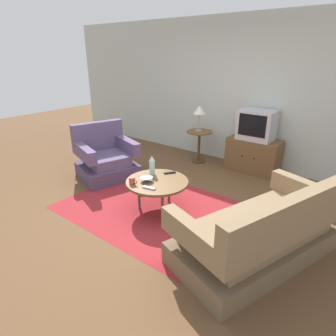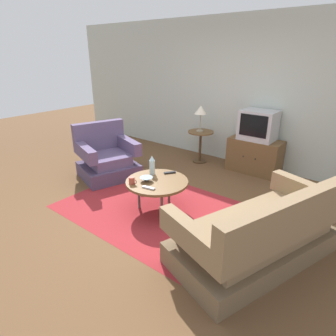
{
  "view_description": "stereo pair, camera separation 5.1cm",
  "coord_description": "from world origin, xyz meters",
  "px_view_note": "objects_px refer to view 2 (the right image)",
  "views": [
    {
      "loc": [
        2.22,
        -2.72,
        2.05
      ],
      "look_at": [
        -0.05,
        0.21,
        0.55
      ],
      "focal_mm": 30.55,
      "sensor_mm": 36.0,
      "label": 1
    },
    {
      "loc": [
        2.26,
        -2.69,
        2.05
      ],
      "look_at": [
        -0.05,
        0.21,
        0.55
      ],
      "focal_mm": 30.55,
      "sensor_mm": 36.0,
      "label": 2
    }
  ],
  "objects_px": {
    "tv_stand": "(254,156)",
    "vase": "(152,165)",
    "mug": "(132,180)",
    "couch": "(259,235)",
    "tv_remote_dark": "(170,173)",
    "tv_remote_silver": "(149,188)",
    "table_lamp": "(201,111)",
    "coffee_table": "(157,183)",
    "armchair": "(107,159)",
    "bowl": "(146,179)",
    "side_table": "(200,140)",
    "television": "(258,125)"
  },
  "relations": [
    {
      "from": "tv_stand",
      "to": "vase",
      "type": "relative_size",
      "value": 3.34
    },
    {
      "from": "mug",
      "to": "couch",
      "type": "bearing_deg",
      "value": 5.76
    },
    {
      "from": "tv_remote_dark",
      "to": "tv_remote_silver",
      "type": "relative_size",
      "value": 0.91
    },
    {
      "from": "tv_stand",
      "to": "table_lamp",
      "type": "xyz_separation_m",
      "value": [
        -1.07,
        -0.2,
        0.72
      ]
    },
    {
      "from": "coffee_table",
      "to": "tv_remote_silver",
      "type": "height_order",
      "value": "tv_remote_silver"
    },
    {
      "from": "armchair",
      "to": "vase",
      "type": "xyz_separation_m",
      "value": [
        1.29,
        -0.24,
        0.27
      ]
    },
    {
      "from": "tv_remote_silver",
      "to": "couch",
      "type": "bearing_deg",
      "value": -4.46
    },
    {
      "from": "coffee_table",
      "to": "table_lamp",
      "type": "bearing_deg",
      "value": 106.7
    },
    {
      "from": "bowl",
      "to": "tv_remote_silver",
      "type": "height_order",
      "value": "bowl"
    },
    {
      "from": "couch",
      "to": "armchair",
      "type": "bearing_deg",
      "value": 99.85
    },
    {
      "from": "vase",
      "to": "table_lamp",
      "type": "bearing_deg",
      "value": 102.0
    },
    {
      "from": "armchair",
      "to": "tv_stand",
      "type": "distance_m",
      "value": 2.67
    },
    {
      "from": "side_table",
      "to": "tv_remote_silver",
      "type": "height_order",
      "value": "side_table"
    },
    {
      "from": "coffee_table",
      "to": "bowl",
      "type": "bearing_deg",
      "value": -134.22
    },
    {
      "from": "tv_stand",
      "to": "bowl",
      "type": "relative_size",
      "value": 5.22
    },
    {
      "from": "side_table",
      "to": "tv_remote_silver",
      "type": "bearing_deg",
      "value": -73.81
    },
    {
      "from": "table_lamp",
      "to": "vase",
      "type": "relative_size",
      "value": 1.8
    },
    {
      "from": "couch",
      "to": "coffee_table",
      "type": "bearing_deg",
      "value": 104.8
    },
    {
      "from": "tv_stand",
      "to": "vase",
      "type": "distance_m",
      "value": 2.17
    },
    {
      "from": "tv_remote_silver",
      "to": "tv_remote_dark",
      "type": "bearing_deg",
      "value": 89.81
    },
    {
      "from": "vase",
      "to": "coffee_table",
      "type": "bearing_deg",
      "value": -33.5
    },
    {
      "from": "television",
      "to": "tv_remote_silver",
      "type": "bearing_deg",
      "value": -99.4
    },
    {
      "from": "armchair",
      "to": "tv_remote_dark",
      "type": "xyz_separation_m",
      "value": [
        1.46,
        -0.06,
        0.15
      ]
    },
    {
      "from": "mug",
      "to": "tv_remote_silver",
      "type": "xyz_separation_m",
      "value": [
        0.26,
        0.03,
        -0.04
      ]
    },
    {
      "from": "tv_stand",
      "to": "mug",
      "type": "xyz_separation_m",
      "value": [
        -0.67,
        -2.45,
        0.19
      ]
    },
    {
      "from": "tv_stand",
      "to": "tv_remote_dark",
      "type": "distance_m",
      "value": 1.94
    },
    {
      "from": "couch",
      "to": "television",
      "type": "xyz_separation_m",
      "value": [
        -1.02,
        2.29,
        0.58
      ]
    },
    {
      "from": "tv_remote_silver",
      "to": "armchair",
      "type": "bearing_deg",
      "value": 148.3
    },
    {
      "from": "couch",
      "to": "table_lamp",
      "type": "xyz_separation_m",
      "value": [
        -2.09,
        2.09,
        0.74
      ]
    },
    {
      "from": "armchair",
      "to": "table_lamp",
      "type": "relative_size",
      "value": 2.28
    },
    {
      "from": "couch",
      "to": "bowl",
      "type": "xyz_separation_m",
      "value": [
        -1.59,
        0.01,
        0.18
      ]
    },
    {
      "from": "armchair",
      "to": "coffee_table",
      "type": "relative_size",
      "value": 1.34
    },
    {
      "from": "couch",
      "to": "side_table",
      "type": "bearing_deg",
      "value": 63.65
    },
    {
      "from": "side_table",
      "to": "coffee_table",
      "type": "bearing_deg",
      "value": -73.84
    },
    {
      "from": "bowl",
      "to": "mug",
      "type": "bearing_deg",
      "value": -117.14
    },
    {
      "from": "couch",
      "to": "television",
      "type": "relative_size",
      "value": 3.32
    },
    {
      "from": "armchair",
      "to": "television",
      "type": "xyz_separation_m",
      "value": [
        1.96,
        1.81,
        0.56
      ]
    },
    {
      "from": "couch",
      "to": "coffee_table",
      "type": "relative_size",
      "value": 2.36
    },
    {
      "from": "coffee_table",
      "to": "tv_stand",
      "type": "bearing_deg",
      "value": 77.66
    },
    {
      "from": "couch",
      "to": "side_table",
      "type": "height_order",
      "value": "couch"
    },
    {
      "from": "armchair",
      "to": "mug",
      "type": "bearing_deg",
      "value": 81.84
    },
    {
      "from": "bowl",
      "to": "tv_remote_silver",
      "type": "relative_size",
      "value": 0.99
    },
    {
      "from": "couch",
      "to": "vase",
      "type": "height_order",
      "value": "couch"
    },
    {
      "from": "couch",
      "to": "mug",
      "type": "relative_size",
      "value": 15.47
    },
    {
      "from": "side_table",
      "to": "tv_remote_dark",
      "type": "height_order",
      "value": "side_table"
    },
    {
      "from": "vase",
      "to": "tv_remote_silver",
      "type": "height_order",
      "value": "vase"
    },
    {
      "from": "vase",
      "to": "bowl",
      "type": "relative_size",
      "value": 1.56
    },
    {
      "from": "table_lamp",
      "to": "tv_remote_silver",
      "type": "bearing_deg",
      "value": -73.33
    },
    {
      "from": "vase",
      "to": "mug",
      "type": "distance_m",
      "value": 0.42
    },
    {
      "from": "tv_stand",
      "to": "bowl",
      "type": "height_order",
      "value": "tv_stand"
    }
  ]
}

